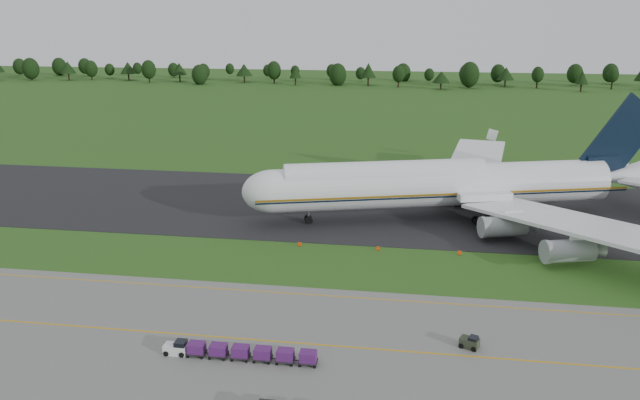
% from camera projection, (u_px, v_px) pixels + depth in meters
% --- Properties ---
extents(ground, '(600.00, 600.00, 0.00)m').
position_uv_depth(ground, '(303.00, 263.00, 88.22)').
color(ground, '#264F17').
rests_on(ground, ground).
extents(taxiway, '(300.00, 40.00, 0.08)m').
position_uv_depth(taxiway, '(330.00, 205.00, 114.71)').
color(taxiway, black).
rests_on(taxiway, ground).
extents(apron_markings, '(300.00, 30.20, 0.01)m').
position_uv_depth(apron_markings, '(257.00, 365.00, 62.67)').
color(apron_markings, '#CF920C').
rests_on(apron_markings, apron).
extents(tree_line, '(530.36, 23.67, 11.69)m').
position_uv_depth(tree_line, '(363.00, 73.00, 296.61)').
color(tree_line, black).
rests_on(tree_line, ground).
extents(aircraft, '(74.49, 69.98, 20.97)m').
position_uv_depth(aircraft, '(449.00, 184.00, 106.43)').
color(aircraft, white).
rests_on(aircraft, ground).
extents(baggage_train, '(16.09, 1.46, 1.40)m').
position_uv_depth(baggage_train, '(238.00, 352.00, 63.74)').
color(baggage_train, white).
rests_on(baggage_train, apron).
extents(utility_cart, '(2.26, 1.85, 1.08)m').
position_uv_depth(utility_cart, '(469.00, 343.00, 65.91)').
color(utility_cart, '#303726').
rests_on(utility_cart, apron).
extents(edge_markers, '(36.25, 0.30, 0.60)m').
position_uv_depth(edge_markers, '(419.00, 251.00, 92.10)').
color(edge_markers, '#FF4308').
rests_on(edge_markers, ground).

